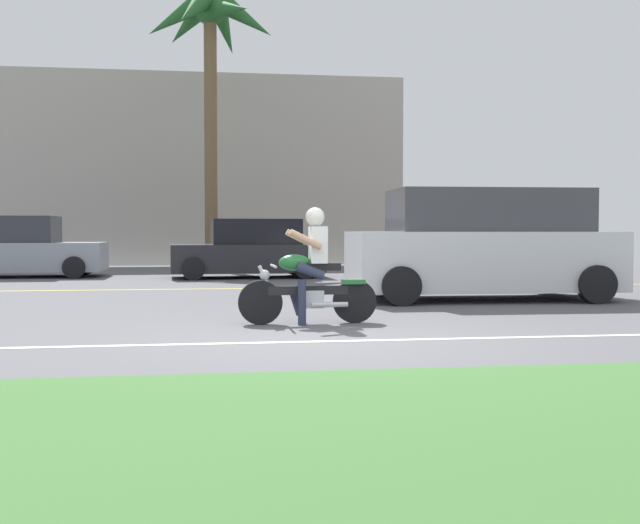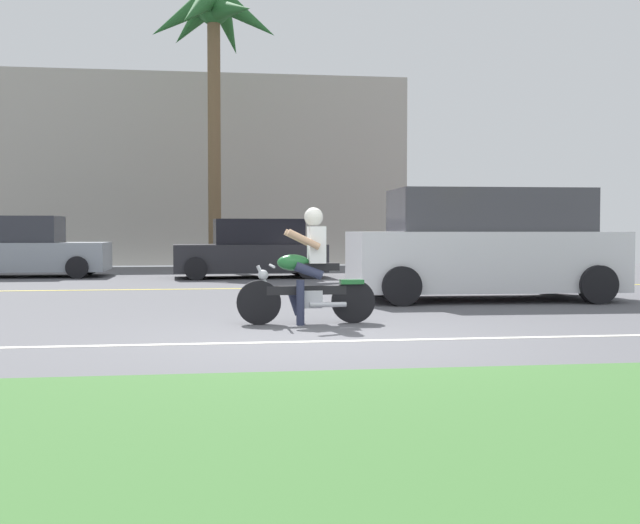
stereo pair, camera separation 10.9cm
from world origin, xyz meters
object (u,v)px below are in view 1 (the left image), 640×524
object	(u,v)px
parked_car_2	(467,249)
palm_tree_0	(210,30)
motorcyclist	(309,275)
parked_car_0	(13,249)
parked_car_1	(249,250)
suv_nearby	(484,246)

from	to	relation	value
parked_car_2	palm_tree_0	distance (m)	10.40
motorcyclist	parked_car_0	bearing A→B (deg)	119.01
parked_car_1	palm_tree_0	world-z (taller)	palm_tree_0
suv_nearby	parked_car_0	bearing A→B (deg)	140.16
motorcyclist	parked_car_2	world-z (taller)	parked_car_2
parked_car_1	palm_tree_0	bearing A→B (deg)	102.28
suv_nearby	parked_car_1	xyz separation A→B (m)	(-3.68, 7.01, -0.23)
suv_nearby	palm_tree_0	world-z (taller)	palm_tree_0
parked_car_0	parked_car_2	size ratio (longest dim) A/B	1.05
parked_car_1	parked_car_2	distance (m)	5.72
suv_nearby	parked_car_1	world-z (taller)	suv_nearby
motorcyclist	parked_car_0	size ratio (longest dim) A/B	0.40
parked_car_2	palm_tree_0	xyz separation A→B (m)	(-6.65, 4.55, 6.58)
motorcyclist	suv_nearby	distance (m)	4.69
suv_nearby	parked_car_0	distance (m)	12.66
parked_car_0	parked_car_2	bearing A→B (deg)	-6.55
motorcyclist	parked_car_0	distance (m)	12.84
parked_car_0	parked_car_2	distance (m)	11.83
suv_nearby	parked_car_2	distance (m)	7.06
parked_car_2	parked_car_0	bearing A→B (deg)	173.45
motorcyclist	suv_nearby	world-z (taller)	suv_nearby
parked_car_1	parked_car_2	bearing A→B (deg)	-2.54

